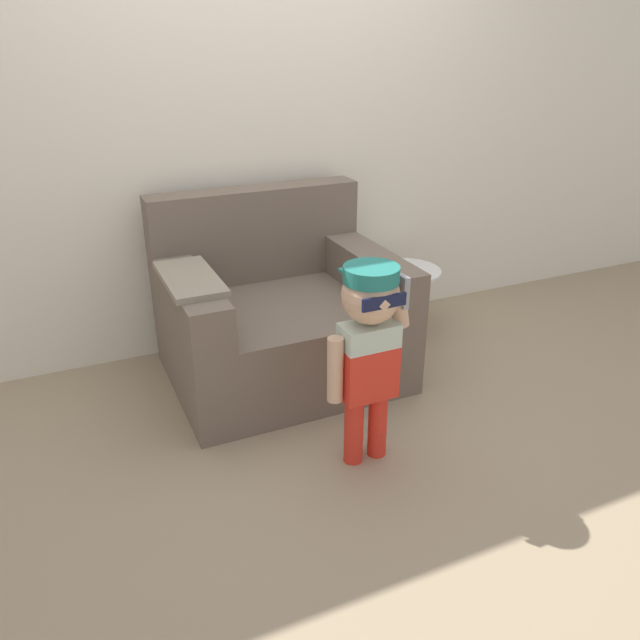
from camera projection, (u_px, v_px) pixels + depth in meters
ground_plane at (308, 373)px, 3.37m from camera, size 10.00×10.00×0.00m
wall_back at (261, 110)px, 3.32m from camera, size 10.00×0.05×2.60m
armchair at (278, 317)px, 3.26m from camera, size 1.17×0.93×0.93m
person_child at (369, 336)px, 2.46m from camera, size 0.36×0.27×0.88m
side_table at (404, 294)px, 3.74m from camera, size 0.42×0.42×0.40m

